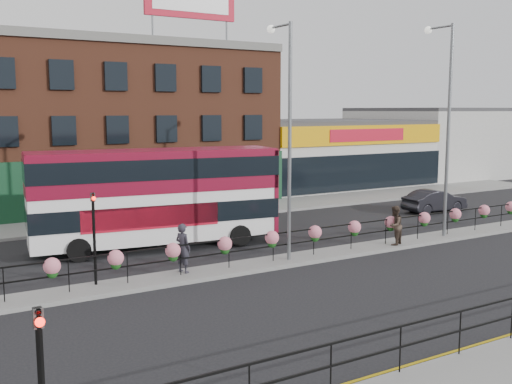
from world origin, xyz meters
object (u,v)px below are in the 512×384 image
double_decker_bus (157,188)px  pedestrian_b (395,225)px  pedestrian_a (183,248)px  lamp_column_east (445,112)px  car (435,201)px  lamp_column_west (286,121)px

double_decker_bus → pedestrian_b: 10.70m
pedestrian_a → lamp_column_east: (13.39, -0.16, 4.96)m
pedestrian_b → lamp_column_east: size_ratio=0.18×
lamp_column_east → pedestrian_a: bearing=179.3°
car → pedestrian_a: size_ratio=2.26×
car → lamp_column_west: lamp_column_west is taller
car → double_decker_bus: bearing=93.2°
car → lamp_column_east: size_ratio=0.42×
pedestrian_b → lamp_column_east: (3.42, 0.47, 5.01)m
car → pedestrian_a: 19.53m
double_decker_bus → car: size_ratio=2.66×
lamp_column_east → double_decker_bus: bearing=158.1°
car → pedestrian_a: pedestrian_a is taller
car → lamp_column_east: (-5.43, -5.34, 5.36)m
double_decker_bus → pedestrian_a: size_ratio=6.03×
pedestrian_b → lamp_column_east: bearing=163.0°
car → lamp_column_east: 9.31m
lamp_column_west → pedestrian_b: bearing=-4.8°
pedestrian_a → lamp_column_west: lamp_column_west is taller
pedestrian_a → pedestrian_b: bearing=-115.9°
double_decker_bus → pedestrian_a: double_decker_bus is taller
lamp_column_west → lamp_column_east: (8.95, 0.01, 0.34)m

